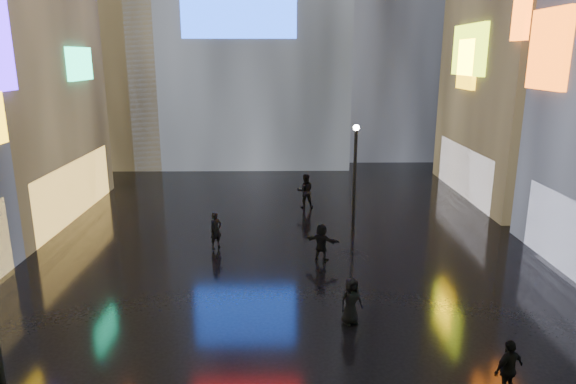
{
  "coord_description": "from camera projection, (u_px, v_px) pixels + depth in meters",
  "views": [
    {
      "loc": [
        -0.2,
        -0.47,
        8.31
      ],
      "look_at": [
        0.0,
        12.0,
        5.0
      ],
      "focal_mm": 32.0,
      "sensor_mm": 36.0,
      "label": 1
    }
  ],
  "objects": [
    {
      "name": "ground",
      "position": [
        285.0,
        257.0,
        21.92
      ],
      "size": [
        140.0,
        140.0,
        0.0
      ],
      "primitive_type": "plane",
      "color": "black",
      "rests_on": "ground"
    },
    {
      "name": "lamp_far",
      "position": [
        355.0,
        171.0,
        24.69
      ],
      "size": [
        0.3,
        0.3,
        5.2
      ],
      "color": "black",
      "rests_on": "ground"
    },
    {
      "name": "pedestrian_3",
      "position": [
        508.0,
        369.0,
        12.73
      ],
      "size": [
        1.01,
        0.76,
        1.59
      ],
      "primitive_type": "imported",
      "rotation": [
        0.0,
        0.0,
        3.6
      ],
      "color": "black",
      "rests_on": "ground"
    },
    {
      "name": "pedestrian_4",
      "position": [
        351.0,
        301.0,
        16.32
      ],
      "size": [
        0.89,
        0.75,
        1.55
      ],
      "primitive_type": "imported",
      "rotation": [
        0.0,
        0.0,
        0.4
      ],
      "color": "black",
      "rests_on": "ground"
    },
    {
      "name": "pedestrian_5",
      "position": [
        321.0,
        242.0,
        21.36
      ],
      "size": [
        1.54,
        1.04,
        1.59
      ],
      "primitive_type": "imported",
      "rotation": [
        0.0,
        0.0,
        2.72
      ],
      "color": "black",
      "rests_on": "ground"
    },
    {
      "name": "pedestrian_6",
      "position": [
        216.0,
        230.0,
        22.8
      ],
      "size": [
        0.7,
        0.69,
        1.63
      ],
      "primitive_type": "imported",
      "rotation": [
        0.0,
        0.0,
        0.74
      ],
      "color": "black",
      "rests_on": "ground"
    },
    {
      "name": "pedestrian_7",
      "position": [
        305.0,
        191.0,
        28.86
      ],
      "size": [
        0.99,
        0.79,
        1.93
      ],
      "primitive_type": "imported",
      "rotation": [
        0.0,
        0.0,
        3.21
      ],
      "color": "black",
      "rests_on": "ground"
    },
    {
      "name": "umbrella_2",
      "position": [
        352.0,
        264.0,
        16.0
      ],
      "size": [
        1.21,
        1.22,
        0.94
      ],
      "primitive_type": "imported",
      "rotation": [
        0.0,
        0.0,
        0.2
      ],
      "color": "black",
      "rests_on": "pedestrian_4"
    }
  ]
}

